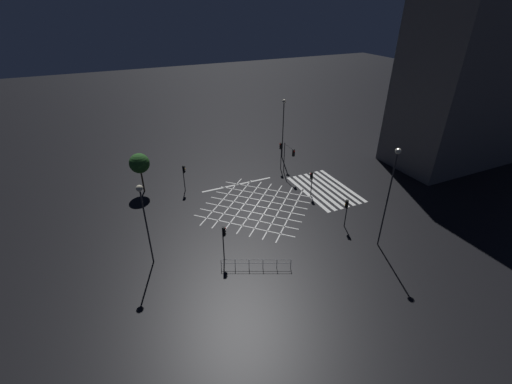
% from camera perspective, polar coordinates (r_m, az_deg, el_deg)
% --- Properties ---
extents(ground_plane, '(200.00, 200.00, 0.00)m').
position_cam_1_polar(ground_plane, '(40.78, -0.00, -2.32)').
color(ground_plane, black).
extents(road_markings, '(14.63, 20.11, 0.01)m').
position_cam_1_polar(road_markings, '(43.27, 6.54, -0.50)').
color(road_markings, silver).
rests_on(road_markings, ground_plane).
extents(office_building, '(10.06, 34.29, 24.15)m').
position_cam_1_polar(office_building, '(63.50, 36.30, 15.60)').
color(office_building, slate).
rests_on(office_building, ground_plane).
extents(traffic_light_nw_cross, '(0.36, 0.39, 3.66)m').
position_cam_1_polar(traffic_light_nw_cross, '(31.59, -5.37, -7.38)').
color(traffic_light_nw_cross, '#2D2D30').
rests_on(traffic_light_nw_cross, ground_plane).
extents(traffic_light_se_main, '(2.72, 0.36, 4.43)m').
position_cam_1_polar(traffic_light_se_main, '(46.58, 5.57, 6.32)').
color(traffic_light_se_main, '#2D2D30').
rests_on(traffic_light_se_main, ground_plane).
extents(traffic_light_ne_cross, '(0.36, 0.39, 3.52)m').
position_cam_1_polar(traffic_light_ne_cross, '(43.81, -11.91, 3.15)').
color(traffic_light_ne_cross, '#2D2D30').
rests_on(traffic_light_ne_cross, ground_plane).
extents(traffic_light_median_south, '(0.36, 0.39, 3.21)m').
position_cam_1_polar(traffic_light_median_south, '(42.40, 9.21, 2.16)').
color(traffic_light_median_south, '#2D2D30').
rests_on(traffic_light_median_south, ground_plane).
extents(traffic_light_sw_cross, '(0.36, 0.39, 3.33)m').
position_cam_1_polar(traffic_light_sw_cross, '(37.19, 14.81, -2.55)').
color(traffic_light_sw_cross, '#2D2D30').
rests_on(traffic_light_sw_cross, ground_plane).
extents(traffic_light_se_cross, '(0.36, 0.39, 4.07)m').
position_cam_1_polar(traffic_light_se_cross, '(48.57, 4.15, 6.92)').
color(traffic_light_se_cross, '#2D2D30').
rests_on(traffic_light_se_cross, ground_plane).
extents(street_lamp_east, '(0.53, 0.53, 10.37)m').
position_cam_1_polar(street_lamp_east, '(33.18, 21.65, 1.73)').
color(street_lamp_east, '#2D2D30').
rests_on(street_lamp_east, ground_plane).
extents(street_lamp_west, '(0.58, 0.58, 8.19)m').
position_cam_1_polar(street_lamp_west, '(30.63, -18.32, -2.29)').
color(street_lamp_west, '#2D2D30').
rests_on(street_lamp_west, ground_plane).
extents(street_lamp_far, '(0.54, 0.54, 8.98)m').
position_cam_1_polar(street_lamp_far, '(51.45, 4.60, 12.39)').
color(street_lamp_far, '#2D2D30').
rests_on(street_lamp_far, ground_plane).
extents(street_tree_near, '(2.47, 2.47, 5.16)m').
position_cam_1_polar(street_tree_near, '(44.45, -18.86, 4.53)').
color(street_tree_near, '#38281C').
rests_on(street_tree_near, ground_plane).
extents(pedestrian_railing, '(2.70, 5.80, 1.05)m').
position_cam_1_polar(pedestrian_railing, '(31.65, -0.00, -11.70)').
color(pedestrian_railing, gray).
rests_on(pedestrian_railing, ground_plane).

